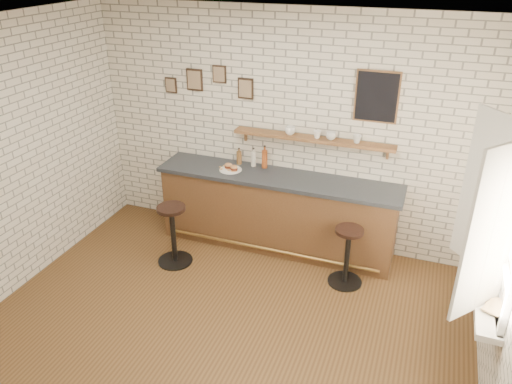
{
  "coord_description": "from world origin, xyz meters",
  "views": [
    {
      "loc": [
        1.74,
        -3.7,
        3.6
      ],
      "look_at": [
        0.04,
        0.9,
        1.16
      ],
      "focal_mm": 35.0,
      "sensor_mm": 36.0,
      "label": 1
    }
  ],
  "objects_px": {
    "bar_stool_right": "(347,254)",
    "book_upper": "(486,304)",
    "bar_counter": "(277,211)",
    "shelf_cup_c": "(331,136)",
    "book_lower": "(485,304)",
    "bitters_bottle_amber": "(265,159)",
    "shelf_cup_d": "(357,139)",
    "sandwich_plate": "(231,170)",
    "ciabatta_sandwich": "(231,167)",
    "bar_stool_left": "(173,233)",
    "bitters_bottle_brown": "(239,157)",
    "condiment_bottle_yellow": "(265,161)",
    "bitters_bottle_white": "(254,159)",
    "shelf_cup_b": "(317,134)",
    "shelf_cup_a": "(290,131)"
  },
  "relations": [
    {
      "from": "bitters_bottle_amber",
      "to": "shelf_cup_d",
      "type": "xyz_separation_m",
      "value": [
        1.15,
        0.0,
        0.41
      ]
    },
    {
      "from": "bar_stool_left",
      "to": "shelf_cup_c",
      "type": "relative_size",
      "value": 6.5
    },
    {
      "from": "shelf_cup_b",
      "to": "shelf_cup_c",
      "type": "relative_size",
      "value": 0.81
    },
    {
      "from": "bar_stool_right",
      "to": "shelf_cup_d",
      "type": "distance_m",
      "value": 1.36
    },
    {
      "from": "shelf_cup_c",
      "to": "book_upper",
      "type": "bearing_deg",
      "value": -119.84
    },
    {
      "from": "ciabatta_sandwich",
      "to": "shelf_cup_c",
      "type": "relative_size",
      "value": 1.79
    },
    {
      "from": "condiment_bottle_yellow",
      "to": "shelf_cup_d",
      "type": "xyz_separation_m",
      "value": [
        1.15,
        0.0,
        0.45
      ]
    },
    {
      "from": "shelf_cup_c",
      "to": "book_upper",
      "type": "xyz_separation_m",
      "value": [
        1.76,
        -1.89,
        -0.59
      ]
    },
    {
      "from": "book_lower",
      "to": "book_upper",
      "type": "height_order",
      "value": "book_upper"
    },
    {
      "from": "shelf_cup_b",
      "to": "shelf_cup_c",
      "type": "bearing_deg",
      "value": -53.95
    },
    {
      "from": "bar_stool_right",
      "to": "shelf_cup_d",
      "type": "xyz_separation_m",
      "value": [
        -0.11,
        0.7,
        1.16
      ]
    },
    {
      "from": "bitters_bottle_white",
      "to": "shelf_cup_a",
      "type": "bearing_deg",
      "value": 0.52
    },
    {
      "from": "bar_counter",
      "to": "shelf_cup_c",
      "type": "distance_m",
      "value": 1.22
    },
    {
      "from": "ciabatta_sandwich",
      "to": "condiment_bottle_yellow",
      "type": "relative_size",
      "value": 1.05
    },
    {
      "from": "sandwich_plate",
      "to": "condiment_bottle_yellow",
      "type": "height_order",
      "value": "condiment_bottle_yellow"
    },
    {
      "from": "shelf_cup_c",
      "to": "bitters_bottle_brown",
      "type": "bearing_deg",
      "value": 107.44
    },
    {
      "from": "condiment_bottle_yellow",
      "to": "bar_stool_right",
      "type": "distance_m",
      "value": 1.6
    },
    {
      "from": "bitters_bottle_white",
      "to": "bitters_bottle_amber",
      "type": "distance_m",
      "value": 0.15
    },
    {
      "from": "bitters_bottle_amber",
      "to": "book_upper",
      "type": "distance_m",
      "value": 3.21
    },
    {
      "from": "bar_counter",
      "to": "ciabatta_sandwich",
      "type": "height_order",
      "value": "ciabatta_sandwich"
    },
    {
      "from": "bar_counter",
      "to": "ciabatta_sandwich",
      "type": "xyz_separation_m",
      "value": [
        -0.61,
        -0.03,
        0.55
      ]
    },
    {
      "from": "condiment_bottle_yellow",
      "to": "bar_stool_left",
      "type": "xyz_separation_m",
      "value": [
        -0.84,
        -1.01,
        -0.68
      ]
    },
    {
      "from": "bar_counter",
      "to": "shelf_cup_d",
      "type": "bearing_deg",
      "value": 12.48
    },
    {
      "from": "book_lower",
      "to": "shelf_cup_c",
      "type": "bearing_deg",
      "value": 127.77
    },
    {
      "from": "bar_stool_left",
      "to": "shelf_cup_d",
      "type": "distance_m",
      "value": 2.5
    },
    {
      "from": "bitters_bottle_brown",
      "to": "shelf_cup_c",
      "type": "xyz_separation_m",
      "value": [
        1.19,
        0.0,
        0.45
      ]
    },
    {
      "from": "ciabatta_sandwich",
      "to": "book_upper",
      "type": "bearing_deg",
      "value": -29.14
    },
    {
      "from": "ciabatta_sandwich",
      "to": "bitters_bottle_brown",
      "type": "height_order",
      "value": "bitters_bottle_brown"
    },
    {
      "from": "bitters_bottle_amber",
      "to": "bar_stool_left",
      "type": "height_order",
      "value": "bitters_bottle_amber"
    },
    {
      "from": "ciabatta_sandwich",
      "to": "shelf_cup_b",
      "type": "height_order",
      "value": "shelf_cup_b"
    },
    {
      "from": "bar_stool_left",
      "to": "shelf_cup_a",
      "type": "distance_m",
      "value": 1.91
    },
    {
      "from": "ciabatta_sandwich",
      "to": "shelf_cup_c",
      "type": "xyz_separation_m",
      "value": [
        1.21,
        0.24,
        0.49
      ]
    },
    {
      "from": "bitters_bottle_amber",
      "to": "book_upper",
      "type": "relative_size",
      "value": 1.52
    },
    {
      "from": "bitters_bottle_white",
      "to": "shelf_cup_a",
      "type": "distance_m",
      "value": 0.65
    },
    {
      "from": "bar_stool_right",
      "to": "book_upper",
      "type": "xyz_separation_m",
      "value": [
        1.33,
        -1.19,
        0.57
      ]
    },
    {
      "from": "sandwich_plate",
      "to": "condiment_bottle_yellow",
      "type": "xyz_separation_m",
      "value": [
        0.38,
        0.23,
        0.08
      ]
    },
    {
      "from": "bar_stool_left",
      "to": "shelf_cup_d",
      "type": "height_order",
      "value": "shelf_cup_d"
    },
    {
      "from": "bar_counter",
      "to": "shelf_cup_a",
      "type": "height_order",
      "value": "shelf_cup_a"
    },
    {
      "from": "bitters_bottle_amber",
      "to": "shelf_cup_d",
      "type": "relative_size",
      "value": 2.96
    },
    {
      "from": "bitters_bottle_white",
      "to": "book_upper",
      "type": "bearing_deg",
      "value": -34.45
    },
    {
      "from": "sandwich_plate",
      "to": "shelf_cup_a",
      "type": "xyz_separation_m",
      "value": [
        0.71,
        0.24,
        0.53
      ]
    },
    {
      "from": "shelf_cup_a",
      "to": "condiment_bottle_yellow",
      "type": "bearing_deg",
      "value": 168.61
    },
    {
      "from": "bar_stool_right",
      "to": "book_upper",
      "type": "bearing_deg",
      "value": -41.77
    },
    {
      "from": "bar_stool_left",
      "to": "shelf_cup_b",
      "type": "relative_size",
      "value": 8.05
    },
    {
      "from": "bitters_bottle_white",
      "to": "shelf_cup_d",
      "type": "relative_size",
      "value": 2.44
    },
    {
      "from": "bitters_bottle_brown",
      "to": "shelf_cup_c",
      "type": "height_order",
      "value": "shelf_cup_c"
    },
    {
      "from": "bitters_bottle_amber",
      "to": "shelf_cup_a",
      "type": "distance_m",
      "value": 0.53
    },
    {
      "from": "bitters_bottle_amber",
      "to": "condiment_bottle_yellow",
      "type": "xyz_separation_m",
      "value": [
        0.0,
        0.0,
        -0.04
      ]
    },
    {
      "from": "ciabatta_sandwich",
      "to": "shelf_cup_c",
      "type": "height_order",
      "value": "shelf_cup_c"
    },
    {
      "from": "sandwich_plate",
      "to": "ciabatta_sandwich",
      "type": "relative_size",
      "value": 1.3
    }
  ]
}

